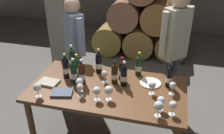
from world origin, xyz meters
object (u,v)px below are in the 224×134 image
Objects in this scene: wine_bottle_10 at (82,73)px; leather_ledger at (49,82)px; wine_bottle_6 at (72,59)px; sommelier_presenting at (175,43)px; wine_glass_0 at (80,88)px; wine_glass_1 at (109,90)px; dining_table at (108,94)px; wine_bottle_7 at (74,73)px; wine_bottle_2 at (99,63)px; serving_plate at (150,83)px; wine_glass_2 at (104,74)px; wine_glass_6 at (161,101)px; wine_bottle_5 at (124,75)px; wine_glass_4 at (173,105)px; wine_bottle_8 at (115,73)px; taster_seated_left at (75,43)px; wine_bottle_3 at (122,70)px; wine_glass_3 at (159,106)px; wine_bottle_0 at (66,67)px; wine_bottle_1 at (139,65)px; tasting_notebook at (62,93)px; wine_glass_5 at (152,86)px; wine_glass_9 at (37,87)px; wine_glass_7 at (80,82)px; wine_glass_8 at (97,91)px; wine_glass_10 at (173,86)px.

wine_bottle_10 is 0.40m from leather_ledger.
sommelier_presenting is at bearing 20.82° from wine_bottle_6.
wine_glass_0 is 0.90× the size of wine_glass_1.
dining_table is 0.45m from wine_bottle_7.
wine_bottle_2 reaches higher than wine_bottle_7.
wine_bottle_2 is 0.65m from serving_plate.
wine_bottle_6 is 2.19× the size of wine_glass_2.
wine_glass_1 is at bearing 176.08° from wine_glass_6.
serving_plate is at bearing 21.52° from wine_bottle_5.
wine_bottle_7 reaches higher than wine_glass_6.
wine_bottle_6 is at bearing 154.55° from wine_glass_4.
taster_seated_left is at bearing 139.48° from wine_bottle_8.
wine_bottle_3 reaches higher than wine_glass_3.
wine_bottle_2 is at bearing 31.13° from wine_bottle_0.
wine_bottle_1 is at bearing -21.16° from taster_seated_left.
wine_bottle_6 reaches higher than wine_glass_1.
wine_bottle_10 is 0.25m from wine_glass_2.
sommelier_presenting is at bearing 28.63° from tasting_notebook.
wine_glass_4 is (1.23, -0.59, -0.03)m from wine_bottle_6.
wine_glass_2 is at bearing -148.40° from wine_bottle_3.
wine_glass_0 is at bearing -162.75° from wine_glass_5.
wine_bottle_1 is at bearing 36.46° from wine_glass_2.
dining_table is 0.37m from wine_glass_0.
wine_glass_5 is 0.27m from wine_glass_6.
wine_glass_2 is (0.46, 0.02, -0.03)m from wine_bottle_0.
wine_bottle_8 is 0.83m from wine_glass_9.
wine_glass_7 is (0.12, -0.14, -0.02)m from wine_bottle_7.
wine_glass_0 is at bearing -60.13° from wine_bottle_6.
wine_bottle_0 is at bearing 162.20° from wine_bottle_10.
serving_plate is (0.28, 0.11, -0.12)m from wine_bottle_5.
wine_bottle_1 is 1.04× the size of wine_bottle_3.
wine_bottle_0 is at bearing -173.33° from serving_plate.
wine_bottle_6 is at bearing 115.41° from wine_bottle_7.
wine_bottle_7 is at bearing 131.26° from wine_glass_7.
wine_bottle_8 is at bearing -122.24° from wine_bottle_3.
wine_bottle_7 is at bearing 65.91° from tasting_notebook.
wine_bottle_10 reaches higher than wine_glass_9.
tasting_notebook is at bearing 178.66° from wine_glass_8.
wine_glass_9 is (-0.42, -0.12, 0.01)m from wine_glass_0.
wine_bottle_0 is 0.66m from wine_glass_1.
dining_table is at bearing -156.16° from serving_plate.
wine_glass_10 is (0.87, -0.24, -0.03)m from wine_bottle_2.
dining_table is 0.23m from wine_glass_2.
wine_bottle_7 is 0.43m from wine_glass_8.
wine_bottle_2 is at bearing 42.59° from leather_ledger.
wine_glass_3 is at bearing -21.27° from wine_bottle_0.
wine_glass_8 is at bearing 180.00° from wine_glass_6.
wine_bottle_7 is at bearing 155.06° from wine_glass_1.
wine_bottle_0 reaches higher than wine_bottle_1.
wine_bottle_1 is 0.96× the size of wine_bottle_7.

